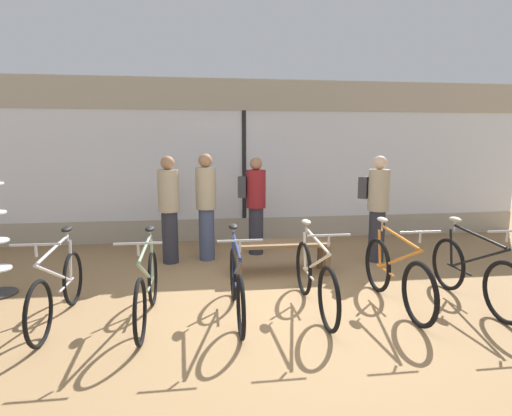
# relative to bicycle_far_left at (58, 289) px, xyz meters

# --- Properties ---
(ground_plane) EXTENTS (24.00, 24.00, 0.00)m
(ground_plane) POSITION_rel_bicycle_far_left_xyz_m (2.42, 0.10, -0.38)
(ground_plane) COLOR #99754C
(shop_back_wall) EXTENTS (12.00, 0.08, 3.20)m
(shop_back_wall) POSITION_rel_bicycle_far_left_xyz_m (2.42, 3.59, 1.26)
(shop_back_wall) COLOR #B2A893
(shop_back_wall) RESTS_ON ground_plane
(bicycle_far_left) EXTENTS (0.46, 1.69, 1.01)m
(bicycle_far_left) POSITION_rel_bicycle_far_left_xyz_m (0.00, 0.00, 0.00)
(bicycle_far_left) COLOR black
(bicycle_far_left) RESTS_ON ground_plane
(bicycle_left) EXTENTS (0.46, 1.67, 1.02)m
(bicycle_left) POSITION_rel_bicycle_far_left_xyz_m (0.97, -0.11, 0.00)
(bicycle_left) COLOR black
(bicycle_left) RESTS_ON ground_plane
(bicycle_center_left) EXTENTS (0.46, 1.69, 1.01)m
(bicycle_center_left) POSITION_rel_bicycle_far_left_xyz_m (1.96, -0.10, -0.00)
(bicycle_center_left) COLOR black
(bicycle_center_left) RESTS_ON ground_plane
(bicycle_center_right) EXTENTS (0.46, 1.76, 1.03)m
(bicycle_center_right) POSITION_rel_bicycle_far_left_xyz_m (2.88, -0.05, 0.01)
(bicycle_center_right) COLOR black
(bicycle_center_right) RESTS_ON ground_plane
(bicycle_right) EXTENTS (0.46, 1.77, 1.04)m
(bicycle_right) POSITION_rel_bicycle_far_left_xyz_m (3.88, -0.08, 0.01)
(bicycle_right) COLOR black
(bicycle_right) RESTS_ON ground_plane
(bicycle_far_right) EXTENTS (0.46, 1.75, 1.03)m
(bicycle_far_right) POSITION_rel_bicycle_far_left_xyz_m (4.86, -0.13, 0.01)
(bicycle_far_right) COLOR black
(bicycle_far_right) RESTS_ON ground_plane
(display_bench) EXTENTS (1.40, 0.44, 0.49)m
(display_bench) POSITION_rel_bicycle_far_left_xyz_m (2.76, 1.31, 0.02)
(display_bench) COLOR brown
(display_bench) RESTS_ON ground_plane
(customer_near_rack) EXTENTS (0.53, 0.40, 1.72)m
(customer_near_rack) POSITION_rel_bicycle_far_left_xyz_m (2.50, 2.48, 0.55)
(customer_near_rack) COLOR #2D2D38
(customer_near_rack) RESTS_ON ground_plane
(customer_by_window) EXTENTS (0.55, 0.53, 1.76)m
(customer_by_window) POSITION_rel_bicycle_far_left_xyz_m (4.44, 1.76, 0.57)
(customer_by_window) COLOR #2D2D38
(customer_by_window) RESTS_ON ground_plane
(customer_mid_floor) EXTENTS (0.37, 0.37, 1.76)m
(customer_mid_floor) POSITION_rel_bicycle_far_left_xyz_m (1.04, 2.11, 0.55)
(customer_mid_floor) COLOR #2D2D38
(customer_mid_floor) RESTS_ON ground_plane
(customer_near_bench) EXTENTS (0.48, 0.48, 1.79)m
(customer_near_bench) POSITION_rel_bicycle_far_left_xyz_m (1.64, 2.22, 0.57)
(customer_near_bench) COLOR #424C6B
(customer_near_bench) RESTS_ON ground_plane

